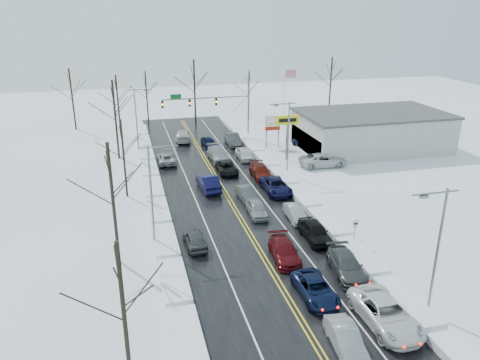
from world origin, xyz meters
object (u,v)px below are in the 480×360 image
object	(u,v)px
tires_plus_sign	(287,123)
flagpole	(285,96)
traffic_signal_mast	(216,104)
oncoming_car_0	(208,190)
dealership_building	(371,130)

from	to	relation	value
tires_plus_sign	flagpole	world-z (taller)	flagpole
traffic_signal_mast	oncoming_car_0	bearing A→B (deg)	-104.03
traffic_signal_mast	oncoming_car_0	size ratio (longest dim) A/B	2.54
flagpole	traffic_signal_mast	bearing A→B (deg)	-170.27
dealership_building	oncoming_car_0	world-z (taller)	dealership_building
tires_plus_sign	oncoming_car_0	world-z (taller)	tires_plus_sign
tires_plus_sign	flagpole	size ratio (longest dim) A/B	0.60
flagpole	dealership_building	size ratio (longest dim) A/B	0.49
flagpole	dealership_building	bearing A→B (deg)	-53.73
oncoming_car_0	dealership_building	bearing A→B (deg)	-162.06
dealership_building	oncoming_car_0	bearing A→B (deg)	-158.14
tires_plus_sign	dealership_building	xyz separation A→B (m)	(13.48, 2.01, -2.34)
tires_plus_sign	oncoming_car_0	size ratio (longest dim) A/B	1.15
tires_plus_sign	dealership_building	size ratio (longest dim) A/B	0.29
dealership_building	tires_plus_sign	bearing A→B (deg)	-171.53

